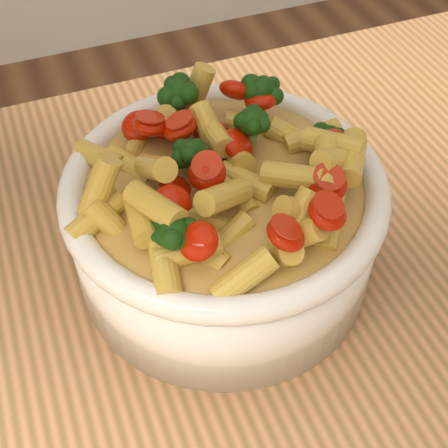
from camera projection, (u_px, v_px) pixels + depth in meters
name	position (u px, v px, depth m)	size (l,w,h in m)	color
table	(192.00, 412.00, 0.59)	(1.20, 0.80, 0.90)	tan
serving_bowl	(224.00, 223.00, 0.54)	(0.27, 0.27, 0.12)	white
pasta_salad	(224.00, 160.00, 0.48)	(0.21, 0.21, 0.05)	gold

